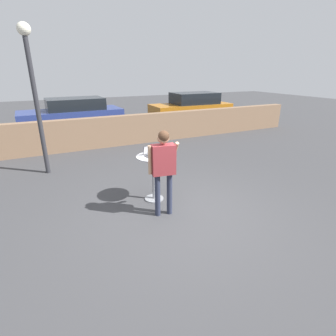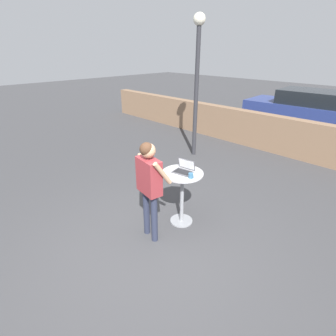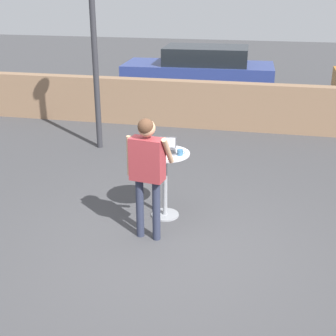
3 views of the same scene
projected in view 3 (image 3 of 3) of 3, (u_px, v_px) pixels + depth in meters
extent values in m
plane|color=#3D3D3F|center=(168.00, 249.00, 6.33)|extent=(50.00, 50.00, 0.00)
cube|color=#84664C|center=(219.00, 106.00, 11.37)|extent=(17.37, 0.35, 1.14)
cylinder|color=gray|center=(165.00, 215.00, 7.23)|extent=(0.43, 0.43, 0.03)
cylinder|color=gray|center=(165.00, 185.00, 7.05)|extent=(0.07, 0.07, 0.98)
cylinder|color=#B7B7BC|center=(165.00, 154.00, 6.86)|extent=(0.74, 0.74, 0.02)
cube|color=#515156|center=(165.00, 152.00, 6.85)|extent=(0.36, 0.29, 0.02)
cube|color=black|center=(165.00, 152.00, 6.85)|extent=(0.32, 0.24, 0.00)
cube|color=#515156|center=(165.00, 143.00, 6.94)|extent=(0.33, 0.11, 0.19)
cube|color=white|center=(165.00, 143.00, 6.94)|extent=(0.30, 0.10, 0.17)
cylinder|color=#336084|center=(180.00, 152.00, 6.74)|extent=(0.08, 0.08, 0.09)
torus|color=#336084|center=(184.00, 153.00, 6.73)|extent=(0.04, 0.01, 0.04)
cylinder|color=#282D42|center=(140.00, 208.00, 6.50)|extent=(0.11, 0.11, 0.89)
cylinder|color=#282D42|center=(156.00, 211.00, 6.41)|extent=(0.11, 0.11, 0.89)
cube|color=maroon|center=(147.00, 159.00, 6.18)|extent=(0.48, 0.29, 0.58)
sphere|color=tan|center=(147.00, 128.00, 6.02)|extent=(0.23, 0.23, 0.23)
sphere|color=#472D1E|center=(146.00, 127.00, 5.99)|extent=(0.21, 0.21, 0.21)
cylinder|color=tan|center=(129.00, 156.00, 6.27)|extent=(0.07, 0.07, 0.56)
cylinder|color=tan|center=(168.00, 151.00, 6.12)|extent=(0.12, 0.34, 0.43)
cube|color=navy|center=(198.00, 76.00, 14.48)|extent=(4.63, 2.03, 0.75)
cube|color=black|center=(206.00, 55.00, 14.21)|extent=(2.57, 1.72, 0.52)
cylinder|color=black|center=(148.00, 91.00, 14.03)|extent=(0.66, 0.25, 0.65)
cylinder|color=black|center=(159.00, 80.00, 15.63)|extent=(0.66, 0.25, 0.65)
cylinder|color=black|center=(243.00, 95.00, 13.58)|extent=(0.66, 0.25, 0.65)
cylinder|color=black|center=(244.00, 83.00, 15.18)|extent=(0.66, 0.25, 0.65)
cylinder|color=#2D2D33|center=(95.00, 65.00, 9.58)|extent=(0.12, 0.12, 3.55)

